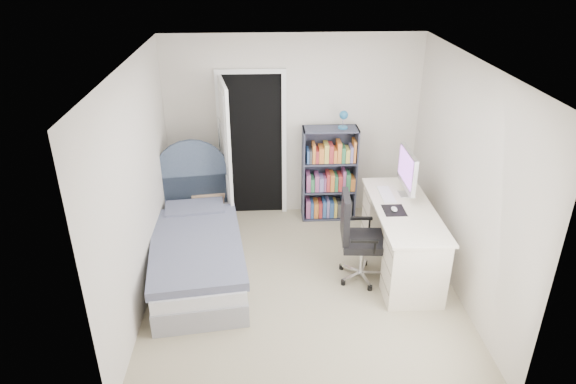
{
  "coord_description": "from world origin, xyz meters",
  "views": [
    {
      "loc": [
        -0.41,
        -4.79,
        3.52
      ],
      "look_at": [
        -0.14,
        0.32,
        1.01
      ],
      "focal_mm": 32.0,
      "sensor_mm": 36.0,
      "label": 1
    }
  ],
  "objects_px": {
    "bed": "(197,249)",
    "bookcase": "(330,178)",
    "nightstand": "(209,197)",
    "office_chair": "(356,234)",
    "desk": "(401,235)",
    "floor_lamp": "(223,179)"
  },
  "relations": [
    {
      "from": "desk",
      "to": "nightstand",
      "type": "bearing_deg",
      "value": 153.57
    },
    {
      "from": "nightstand",
      "to": "bed",
      "type": "bearing_deg",
      "value": -92.84
    },
    {
      "from": "floor_lamp",
      "to": "nightstand",
      "type": "bearing_deg",
      "value": -146.25
    },
    {
      "from": "floor_lamp",
      "to": "desk",
      "type": "xyz_separation_m",
      "value": [
        2.13,
        -1.29,
        -0.18
      ]
    },
    {
      "from": "desk",
      "to": "floor_lamp",
      "type": "bearing_deg",
      "value": 148.86
    },
    {
      "from": "bookcase",
      "to": "bed",
      "type": "bearing_deg",
      "value": -143.85
    },
    {
      "from": "nightstand",
      "to": "bookcase",
      "type": "bearing_deg",
      "value": 5.29
    },
    {
      "from": "desk",
      "to": "office_chair",
      "type": "distance_m",
      "value": 0.61
    },
    {
      "from": "floor_lamp",
      "to": "office_chair",
      "type": "distance_m",
      "value": 2.14
    },
    {
      "from": "floor_lamp",
      "to": "desk",
      "type": "height_order",
      "value": "floor_lamp"
    },
    {
      "from": "desk",
      "to": "office_chair",
      "type": "xyz_separation_m",
      "value": [
        -0.57,
        -0.17,
        0.14
      ]
    },
    {
      "from": "office_chair",
      "to": "floor_lamp",
      "type": "bearing_deg",
      "value": 136.93
    },
    {
      "from": "bed",
      "to": "office_chair",
      "type": "height_order",
      "value": "bed"
    },
    {
      "from": "nightstand",
      "to": "office_chair",
      "type": "bearing_deg",
      "value": -37.09
    },
    {
      "from": "nightstand",
      "to": "bookcase",
      "type": "distance_m",
      "value": 1.66
    },
    {
      "from": "floor_lamp",
      "to": "desk",
      "type": "distance_m",
      "value": 2.5
    },
    {
      "from": "floor_lamp",
      "to": "bookcase",
      "type": "xyz_separation_m",
      "value": [
        1.45,
        0.02,
        -0.02
      ]
    },
    {
      "from": "bed",
      "to": "desk",
      "type": "height_order",
      "value": "desk"
    },
    {
      "from": "nightstand",
      "to": "floor_lamp",
      "type": "relative_size",
      "value": 0.41
    },
    {
      "from": "desk",
      "to": "office_chair",
      "type": "relative_size",
      "value": 1.56
    },
    {
      "from": "bed",
      "to": "bookcase",
      "type": "xyz_separation_m",
      "value": [
        1.7,
        1.24,
        0.31
      ]
    },
    {
      "from": "bed",
      "to": "nightstand",
      "type": "distance_m",
      "value": 1.1
    }
  ]
}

